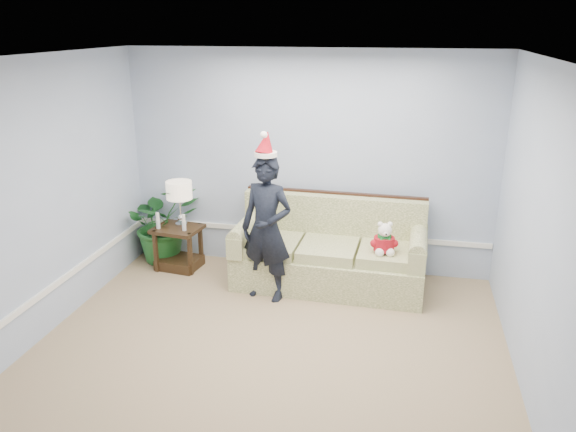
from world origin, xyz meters
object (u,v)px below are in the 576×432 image
(man, at_px, (267,229))
(sofa, at_px, (330,254))
(table_lamp, at_px, (179,192))
(houseplant, at_px, (163,223))
(side_table, at_px, (179,252))
(teddy_bear, at_px, (384,242))

(man, bearing_deg, sofa, 52.73)
(table_lamp, bearing_deg, sofa, -3.46)
(houseplant, bearing_deg, sofa, -6.14)
(sofa, relative_size, side_table, 3.58)
(table_lamp, relative_size, teddy_bear, 1.53)
(side_table, distance_m, teddy_bear, 2.62)
(sofa, xyz_separation_m, houseplant, (-2.21, 0.24, 0.15))
(sofa, distance_m, man, 0.94)
(table_lamp, distance_m, houseplant, 0.57)
(teddy_bear, bearing_deg, table_lamp, 160.54)
(sofa, height_order, houseplant, sofa)
(table_lamp, height_order, teddy_bear, table_lamp)
(sofa, distance_m, houseplant, 2.23)
(sofa, relative_size, man, 1.35)
(sofa, bearing_deg, side_table, -179.47)
(houseplant, bearing_deg, teddy_bear, -9.84)
(sofa, height_order, table_lamp, table_lamp)
(houseplant, relative_size, man, 0.62)
(sofa, bearing_deg, houseplant, 175.46)
(side_table, distance_m, man, 1.53)
(houseplant, xyz_separation_m, man, (1.57, -0.75, 0.31))
(sofa, height_order, teddy_bear, sofa)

